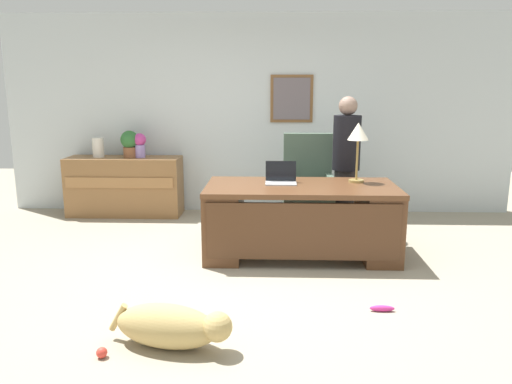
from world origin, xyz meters
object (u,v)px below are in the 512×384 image
(laptop, at_px, (281,178))
(dog_toy_bone, at_px, (382,308))
(credenza, at_px, (125,186))
(dog_toy_ball, at_px, (102,353))
(potted_plant, at_px, (130,143))
(armchair, at_px, (308,188))
(desk_lamp, at_px, (358,135))
(vase_empty, at_px, (98,148))
(vase_with_flowers, at_px, (140,144))
(desk, at_px, (301,218))
(person_standing, at_px, (346,165))
(dog_lying, at_px, (172,326))

(laptop, bearing_deg, dog_toy_bone, -61.13)
(credenza, xyz_separation_m, dog_toy_ball, (0.92, -3.66, -0.36))
(potted_plant, bearing_deg, armchair, -13.58)
(armchair, bearing_deg, dog_toy_bone, -79.31)
(dog_toy_bone, bearing_deg, dog_toy_ball, -159.16)
(desk_lamp, relative_size, vase_empty, 2.38)
(desk_lamp, relative_size, vase_with_flowers, 1.92)
(desk, xyz_separation_m, dog_toy_ball, (-1.40, -2.05, -0.37))
(dog_toy_ball, bearing_deg, armchair, 63.59)
(potted_plant, relative_size, dog_toy_bone, 1.82)
(credenza, relative_size, dog_toy_bone, 7.76)
(desk_lamp, bearing_deg, laptop, -173.26)
(armchair, height_order, dog_toy_ball, armchair)
(person_standing, xyz_separation_m, potted_plant, (-2.78, 0.80, 0.16))
(dog_toy_ball, height_order, dog_toy_bone, dog_toy_ball)
(vase_with_flowers, xyz_separation_m, vase_empty, (-0.57, 0.00, -0.05))
(laptop, distance_m, vase_with_flowers, 2.40)
(armchair, bearing_deg, vase_with_flowers, 165.62)
(person_standing, distance_m, dog_toy_bone, 2.26)
(desk, relative_size, vase_with_flowers, 6.00)
(desk, bearing_deg, laptop, 147.81)
(armchair, bearing_deg, laptop, -110.89)
(dog_toy_ball, relative_size, dog_toy_bone, 0.36)
(potted_plant, height_order, dog_toy_bone, potted_plant)
(credenza, bearing_deg, armchair, -13.02)
(desk_lamp, height_order, vase_with_flowers, desk_lamp)
(desk, xyz_separation_m, vase_with_flowers, (-2.09, 1.61, 0.57))
(person_standing, bearing_deg, vase_with_flowers, 163.26)
(credenza, relative_size, armchair, 1.31)
(person_standing, height_order, potted_plant, person_standing)
(person_standing, bearing_deg, vase_empty, 166.10)
(dog_lying, xyz_separation_m, vase_with_flowers, (-1.12, 3.51, 0.82))
(desk, bearing_deg, person_standing, 55.49)
(person_standing, bearing_deg, dog_lying, -119.34)
(dog_lying, xyz_separation_m, potted_plant, (-1.26, 3.51, 0.84))
(desk_lamp, distance_m, dog_toy_bone, 1.95)
(desk, xyz_separation_m, dog_toy_bone, (0.58, -1.30, -0.39))
(armchair, bearing_deg, vase_empty, 168.47)
(desk_lamp, bearing_deg, person_standing, 92.81)
(laptop, xyz_separation_m, desk_lamp, (0.80, 0.09, 0.44))
(vase_empty, bearing_deg, armchair, -11.53)
(person_standing, xyz_separation_m, laptop, (-0.77, -0.68, -0.03))
(dog_toy_ball, bearing_deg, dog_lying, 19.34)
(desk, distance_m, person_standing, 1.08)
(dog_lying, bearing_deg, desk_lamp, 53.82)
(desk_lamp, height_order, vase_empty, desk_lamp)
(armchair, distance_m, laptop, 1.01)
(credenza, height_order, dog_toy_bone, credenza)
(credenza, height_order, vase_empty, vase_empty)
(desk_lamp, height_order, dog_toy_ball, desk_lamp)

